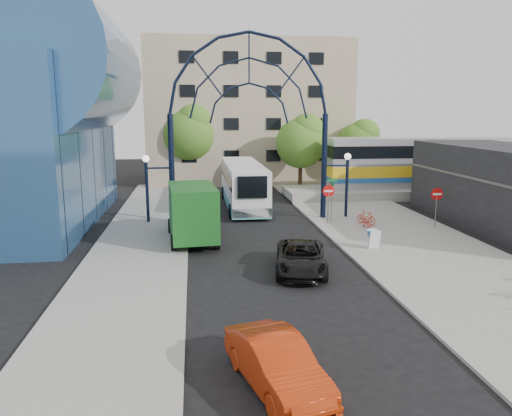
{
  "coord_description": "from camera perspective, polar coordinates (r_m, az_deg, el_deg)",
  "views": [
    {
      "loc": [
        -3.61,
        -18.2,
        7.13
      ],
      "look_at": [
        -0.57,
        6.0,
        2.41
      ],
      "focal_mm": 35.0,
      "sensor_mm": 36.0,
      "label": 1
    }
  ],
  "objects": [
    {
      "name": "ground",
      "position": [
        19.87,
        3.84,
        -10.09
      ],
      "size": [
        120.0,
        120.0,
        0.0
      ],
      "primitive_type": "plane",
      "color": "black",
      "rests_on": "ground"
    },
    {
      "name": "sidewalk_east",
      "position": [
        26.03,
        19.74,
        -5.47
      ],
      "size": [
        8.0,
        56.0,
        0.12
      ],
      "primitive_type": "cube",
      "color": "gray",
      "rests_on": "ground"
    },
    {
      "name": "plaza_west",
      "position": [
        25.37,
        -13.48,
        -5.53
      ],
      "size": [
        5.0,
        50.0,
        0.12
      ],
      "primitive_type": "cube",
      "color": "gray",
      "rests_on": "ground"
    },
    {
      "name": "gateway_arch",
      "position": [
        32.43,
        -0.79,
        13.47
      ],
      "size": [
        13.64,
        0.44,
        12.1
      ],
      "color": "black",
      "rests_on": "ground"
    },
    {
      "name": "stop_sign",
      "position": [
        31.76,
        8.29,
        1.53
      ],
      "size": [
        0.8,
        0.07,
        2.5
      ],
      "color": "slate",
      "rests_on": "sidewalk_east"
    },
    {
      "name": "do_not_enter_sign",
      "position": [
        32.17,
        19.96,
        1.07
      ],
      "size": [
        0.76,
        0.07,
        2.48
      ],
      "color": "slate",
      "rests_on": "sidewalk_east"
    },
    {
      "name": "street_name_sign",
      "position": [
        32.42,
        8.69,
        1.96
      ],
      "size": [
        0.7,
        0.7,
        2.8
      ],
      "color": "slate",
      "rests_on": "sidewalk_east"
    },
    {
      "name": "sandwich_board",
      "position": [
        26.64,
        13.3,
        -3.22
      ],
      "size": [
        0.55,
        0.61,
        0.99
      ],
      "color": "white",
      "rests_on": "sidewalk_east"
    },
    {
      "name": "transit_hall",
      "position": [
        35.2,
        -26.93,
        9.09
      ],
      "size": [
        16.5,
        18.0,
        14.5
      ],
      "color": "#2B5383",
      "rests_on": "ground"
    },
    {
      "name": "apartment_block",
      "position": [
        53.46,
        -1.16,
        10.81
      ],
      "size": [
        20.0,
        12.1,
        14.0
      ],
      "color": "tan",
      "rests_on": "ground"
    },
    {
      "name": "train_platform",
      "position": [
        47.1,
        23.02,
        1.86
      ],
      "size": [
        32.0,
        5.0,
        0.8
      ],
      "primitive_type": "cube",
      "color": "gray",
      "rests_on": "ground"
    },
    {
      "name": "train_car",
      "position": [
        46.81,
        23.25,
        4.88
      ],
      "size": [
        25.1,
        3.05,
        4.2
      ],
      "color": "#B7B7BC",
      "rests_on": "train_platform"
    },
    {
      "name": "tree_north_a",
      "position": [
        45.25,
        5.31,
        7.71
      ],
      "size": [
        4.48,
        4.48,
        7.0
      ],
      "color": "#382314",
      "rests_on": "ground"
    },
    {
      "name": "tree_north_b",
      "position": [
        48.16,
        -7.57,
        8.64
      ],
      "size": [
        5.12,
        5.12,
        8.0
      ],
      "color": "#382314",
      "rests_on": "ground"
    },
    {
      "name": "tree_north_c",
      "position": [
        48.81,
        11.75,
        7.37
      ],
      "size": [
        4.16,
        4.16,
        6.5
      ],
      "color": "#382314",
      "rests_on": "ground"
    },
    {
      "name": "city_bus",
      "position": [
        38.07,
        -1.48,
        2.77
      ],
      "size": [
        2.83,
        11.94,
        3.27
      ],
      "rotation": [
        0.0,
        0.0,
        -0.0
      ],
      "color": "white",
      "rests_on": "ground"
    },
    {
      "name": "green_truck",
      "position": [
        27.91,
        -7.36,
        -0.52
      ],
      "size": [
        2.9,
        6.59,
        3.24
      ],
      "rotation": [
        0.0,
        0.0,
        0.08
      ],
      "color": "black",
      "rests_on": "ground"
    },
    {
      "name": "black_suv",
      "position": [
        22.65,
        5.17,
        -5.66
      ],
      "size": [
        3.08,
        5.14,
        1.34
      ],
      "primitive_type": "imported",
      "rotation": [
        0.0,
        0.0,
        -0.19
      ],
      "color": "black",
      "rests_on": "ground"
    },
    {
      "name": "red_sedan",
      "position": [
        13.59,
        2.37,
        -17.32
      ],
      "size": [
        2.53,
        4.44,
        1.38
      ],
      "primitive_type": "imported",
      "rotation": [
        0.0,
        0.0,
        0.27
      ],
      "color": "#AD2A0A",
      "rests_on": "ground"
    },
    {
      "name": "bike_near_a",
      "position": [
        31.03,
        12.56,
        -1.52
      ],
      "size": [
        0.75,
        1.75,
        0.9
      ],
      "primitive_type": "imported",
      "rotation": [
        0.0,
        0.0,
        -0.09
      ],
      "color": "#EB3C2F",
      "rests_on": "sidewalk_east"
    },
    {
      "name": "bike_near_b",
      "position": [
        32.24,
        12.47,
        -1.05
      ],
      "size": [
        1.12,
        1.51,
        0.9
      ],
      "primitive_type": "imported",
      "rotation": [
        0.0,
        0.0,
        0.53
      ],
      "color": "#D6402A",
      "rests_on": "sidewalk_east"
    }
  ]
}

